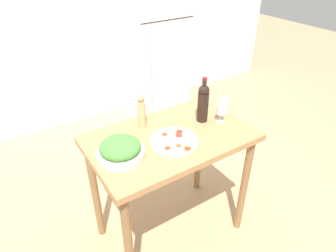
% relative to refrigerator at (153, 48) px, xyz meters
% --- Properties ---
extents(ground_plane, '(14.00, 14.00, 0.00)m').
position_rel_refrigerator_xyz_m(ground_plane, '(-0.93, -1.80, -0.91)').
color(ground_plane, tan).
extents(wall_back, '(6.40, 0.08, 2.60)m').
position_rel_refrigerator_xyz_m(wall_back, '(-0.93, 0.39, 0.39)').
color(wall_back, silver).
rests_on(wall_back, ground_plane).
extents(refrigerator, '(0.70, 0.71, 1.82)m').
position_rel_refrigerator_xyz_m(refrigerator, '(0.00, 0.00, 0.00)').
color(refrigerator, white).
rests_on(refrigerator, ground_plane).
extents(prep_counter, '(1.11, 0.68, 0.95)m').
position_rel_refrigerator_xyz_m(prep_counter, '(-0.93, -1.80, -0.10)').
color(prep_counter, '#A87A4C').
rests_on(prep_counter, ground_plane).
extents(wine_bottle, '(0.08, 0.08, 0.34)m').
position_rel_refrigerator_xyz_m(wine_bottle, '(-0.62, -1.76, 0.19)').
color(wine_bottle, black).
rests_on(wine_bottle, prep_counter).
extents(wine_glass_near, '(0.07, 0.07, 0.13)m').
position_rel_refrigerator_xyz_m(wine_glass_near, '(-0.52, -1.84, 0.13)').
color(wine_glass_near, silver).
rests_on(wine_glass_near, prep_counter).
extents(wine_glass_far, '(0.07, 0.07, 0.13)m').
position_rel_refrigerator_xyz_m(wine_glass_far, '(-0.41, -1.76, 0.13)').
color(wine_glass_far, silver).
rests_on(wine_glass_far, prep_counter).
extents(pepper_mill, '(0.06, 0.06, 0.24)m').
position_rel_refrigerator_xyz_m(pepper_mill, '(-1.03, -1.60, 0.16)').
color(pepper_mill, tan).
rests_on(pepper_mill, prep_counter).
extents(salad_bowl, '(0.29, 0.29, 0.13)m').
position_rel_refrigerator_xyz_m(salad_bowl, '(-1.31, -1.83, 0.09)').
color(salad_bowl, silver).
rests_on(salad_bowl, prep_counter).
extents(homemade_pizza, '(0.33, 0.33, 0.03)m').
position_rel_refrigerator_xyz_m(homemade_pizza, '(-0.96, -1.89, 0.06)').
color(homemade_pizza, beige).
rests_on(homemade_pizza, prep_counter).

